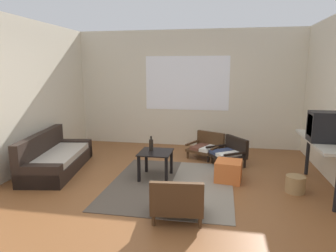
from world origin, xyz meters
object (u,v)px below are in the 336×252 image
armchair_corner (229,152)px  crt_television (327,127)px  couch (55,159)px  console_shelf (323,146)px  clay_vase (319,129)px  coffee_table (156,157)px  ottoman_orange (228,171)px  armchair_by_window (207,146)px  armchair_striped_foreground (177,202)px  glass_bottle (151,145)px  wicker_basket (295,184)px

armchair_corner → crt_television: (1.32, -1.13, 0.75)m
couch → console_shelf: size_ratio=1.25×
console_shelf → clay_vase: bearing=90.0°
coffee_table → crt_television: crt_television is taller
ottoman_orange → crt_television: size_ratio=0.87×
clay_vase → armchair_by_window: bearing=146.5°
armchair_striped_foreground → armchair_corner: bearing=74.5°
crt_television → glass_bottle: crt_television is taller
armchair_by_window → ottoman_orange: 1.36m
crt_television → armchair_striped_foreground: bearing=-148.7°
coffee_table → ottoman_orange: (1.21, 0.07, -0.19)m
ottoman_orange → glass_bottle: glass_bottle is taller
console_shelf → crt_television: bearing=-91.7°
ottoman_orange → crt_television: bearing=-10.0°
armchair_corner → crt_television: bearing=-40.6°
armchair_striped_foreground → console_shelf: (1.97, 1.31, 0.46)m
glass_bottle → wicker_basket: size_ratio=0.89×
couch → armchair_corner: couch is taller
armchair_corner → ottoman_orange: 0.90m
couch → wicker_basket: couch is taller
coffee_table → clay_vase: bearing=4.0°
armchair_striped_foreground → wicker_basket: size_ratio=2.41×
clay_vase → wicker_basket: 0.94m
couch → clay_vase: 4.48m
armchair_corner → console_shelf: 1.73m
coffee_table → console_shelf: 2.58m
console_shelf → coffee_table: bearing=178.7°
coffee_table → ottoman_orange: coffee_table is taller
armchair_corner → console_shelf: bearing=-37.8°
couch → glass_bottle: glass_bottle is taller
ottoman_orange → glass_bottle: bearing=-179.3°
armchair_striped_foreground → clay_vase: (1.97, 1.54, 0.66)m
armchair_by_window → wicker_basket: (1.41, -1.57, -0.12)m
armchair_corner → console_shelf: console_shelf is taller
ottoman_orange → armchair_corner: bearing=88.6°
console_shelf → clay_vase: size_ratio=5.06×
coffee_table → console_shelf: size_ratio=0.36×
glass_bottle → wicker_basket: (2.27, -0.27, -0.43)m
armchair_by_window → armchair_striped_foreground: bearing=-94.1°
console_shelf → crt_television: (-0.00, -0.11, 0.30)m
armchair_striped_foreground → armchair_corner: (0.65, 2.33, 0.01)m
couch → armchair_corner: 3.24m
coffee_table → clay_vase: 2.62m
coffee_table → armchair_by_window: size_ratio=0.69×
armchair_by_window → crt_television: crt_television is taller
couch → clay_vase: clay_vase is taller
ottoman_orange → armchair_by_window: bearing=108.6°
ottoman_orange → wicker_basket: bearing=-16.0°
ottoman_orange → wicker_basket: 1.02m
coffee_table → ottoman_orange: 1.22m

